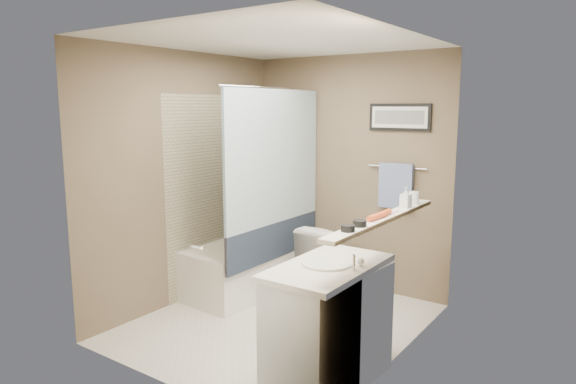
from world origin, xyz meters
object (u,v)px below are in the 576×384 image
Objects in this scene: toilet at (332,260)px; candle_bowl_far at (360,223)px; vanity at (328,327)px; glass_jar at (414,198)px; hair_brush_back at (383,214)px; soap_bottle at (406,197)px; bathtub at (252,265)px; candle_bowl_near at (348,228)px; hair_brush_front at (377,216)px.

candle_bowl_far reaches higher than toilet.
glass_jar is (0.19, 1.00, 0.77)m from vanity.
hair_brush_back is at bearing -90.00° from glass_jar.
toilet is 4.69× the size of soap_bottle.
toilet reaches higher than bathtub.
hair_brush_back reaches higher than toilet.
vanity is 10.00× the size of candle_bowl_far.
toilet is 3.37× the size of hair_brush_back.
bathtub is 16.67× the size of candle_bowl_far.
soap_bottle is (1.79, -0.31, 0.94)m from bathtub.
candle_bowl_near is at bearing 126.32° from toilet.
glass_jar reaches higher than candle_bowl_near.
hair_brush_front is (0.98, -1.10, 0.77)m from toilet.
hair_brush_back is at bearing 137.94° from toilet.
hair_brush_back reaches higher than vanity.
soap_bottle is (0.98, -0.59, 0.82)m from toilet.
hair_brush_front is 1.00× the size of hair_brush_back.
bathtub is 2.16m from hair_brush_front.
vanity is 4.09× the size of hair_brush_front.
hair_brush_back is 0.58m from glass_jar.
soap_bottle reaches higher than candle_bowl_far.
candle_bowl_far reaches higher than vanity.
hair_brush_front reaches higher than bathtub.
toilet is 1.84m from candle_bowl_far.
toilet is 8.23× the size of candle_bowl_far.
toilet is 1.33m from glass_jar.
soap_bottle reaches higher than toilet.
hair_brush_back is at bearing -90.00° from soap_bottle.
soap_bottle is at bearing 152.55° from toilet.
glass_jar is at bearing 160.27° from toilet.
glass_jar is (1.79, -0.14, 0.92)m from bathtub.
hair_brush_front is 1.39× the size of soap_bottle.
hair_brush_back is (0.19, 0.42, 0.74)m from vanity.
glass_jar reaches higher than hair_brush_back.
candle_bowl_far is at bearing -90.00° from glass_jar.
hair_brush_front is (0.19, 0.32, 0.74)m from vanity.
bathtub is at bearing 148.82° from candle_bowl_far.
vanity is 0.76m from candle_bowl_far.
vanity is at bearing -32.43° from bathtub.
toilet is at bearing 125.97° from candle_bowl_far.
soap_bottle is at bearing 90.00° from candle_bowl_near.
candle_bowl_near is 0.57× the size of soap_bottle.
toilet is at bearing 131.78° from hair_brush_front.
vanity is 10.00× the size of candle_bowl_near.
glass_jar is (0.98, -0.42, 0.79)m from toilet.
candle_bowl_far is at bearing -27.97° from bathtub.
hair_brush_front is 0.10m from hair_brush_back.
hair_brush_front is 0.68m from glass_jar.
soap_bottle reaches higher than hair_brush_back.
candle_bowl_near is 0.41× the size of hair_brush_front.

